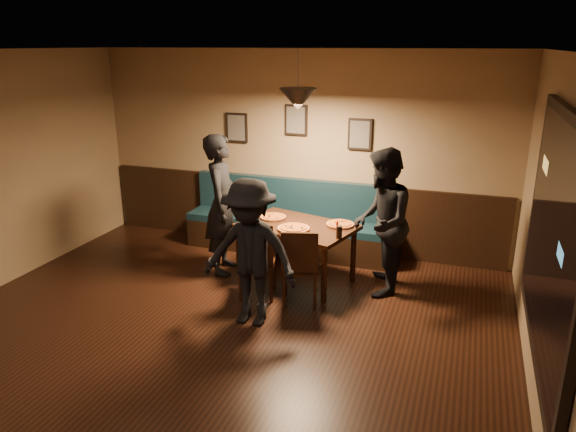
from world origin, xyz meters
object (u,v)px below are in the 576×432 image
object	(u,v)px
dining_table	(297,252)
chair_near_right	(300,265)
diner_left	(222,205)
soda_glass	(339,232)
tabasco_bottle	(337,225)
chair_near_left	(257,258)
diner_front	(250,253)
diner_right	(381,222)
booth_bench	(290,218)

from	to	relation	value
dining_table	chair_near_right	xyz separation A→B (m)	(0.23, -0.59, 0.09)
diner_left	soda_glass	distance (m)	1.62
diner_left	tabasco_bottle	bearing A→B (deg)	-102.77
dining_table	chair_near_left	xyz separation A→B (m)	(-0.30, -0.59, 0.11)
soda_glass	tabasco_bottle	size ratio (longest dim) A/B	1.21
diner_left	diner_front	xyz separation A→B (m)	(0.87, -1.16, -0.11)
chair_near_left	diner_right	bearing A→B (deg)	9.01
booth_bench	soda_glass	bearing A→B (deg)	-49.45
diner_right	diner_front	distance (m)	1.67
chair_near_left	soda_glass	world-z (taller)	chair_near_left
diner_right	diner_front	xyz separation A→B (m)	(-1.15, -1.21, -0.08)
diner_front	soda_glass	distance (m)	1.16
diner_left	soda_glass	bearing A→B (deg)	-112.93
tabasco_bottle	diner_left	bearing A→B (deg)	-178.96
dining_table	chair_near_left	bearing A→B (deg)	-101.92
dining_table	diner_right	xyz separation A→B (m)	(1.03, 0.01, 0.51)
chair_near_right	chair_near_left	bearing A→B (deg)	164.21
dining_table	tabasco_bottle	xyz separation A→B (m)	(0.51, -0.02, 0.43)
booth_bench	diner_left	bearing A→B (deg)	-123.20
chair_near_left	diner_left	size ratio (longest dim) A/B	0.52
booth_bench	tabasco_bottle	bearing A→B (deg)	-44.33
chair_near_right	diner_left	xyz separation A→B (m)	(-1.22, 0.55, 0.44)
dining_table	diner_left	bearing A→B (deg)	-162.53
diner_front	diner_right	bearing A→B (deg)	47.86
diner_left	soda_glass	xyz separation A→B (m)	(1.59, -0.26, -0.10)
chair_near_right	diner_right	xyz separation A→B (m)	(0.80, 0.60, 0.41)
booth_bench	soda_glass	xyz separation A→B (m)	(1.00, -1.17, 0.30)
diner_left	diner_front	world-z (taller)	diner_left
booth_bench	chair_near_right	distance (m)	1.58
dining_table	booth_bench	bearing A→B (deg)	129.53
booth_bench	chair_near_left	bearing A→B (deg)	-86.18
booth_bench	tabasco_bottle	distance (m)	1.30
dining_table	chair_near_right	size ratio (longest dim) A/B	1.49
chair_near_right	dining_table	bearing A→B (deg)	95.38
booth_bench	chair_near_right	xyz separation A→B (m)	(0.62, -1.46, -0.04)
diner_right	diner_front	world-z (taller)	diner_right
soda_glass	tabasco_bottle	xyz separation A→B (m)	(-0.09, 0.28, -0.01)
dining_table	tabasco_bottle	distance (m)	0.66
diner_front	soda_glass	bearing A→B (deg)	52.71
chair_near_left	booth_bench	bearing A→B (deg)	78.65
tabasco_bottle	diner_front	bearing A→B (deg)	-118.06
chair_near_left	soda_glass	bearing A→B (deg)	2.68
chair_near_right	tabasco_bottle	size ratio (longest dim) A/B	7.59
soda_glass	tabasco_bottle	distance (m)	0.30
chair_near_left	chair_near_right	size ratio (longest dim) A/B	1.03
diner_front	booth_bench	bearing A→B (deg)	99.06
soda_glass	tabasco_bottle	world-z (taller)	soda_glass
booth_bench	diner_left	size ratio (longest dim) A/B	1.66
booth_bench	diner_left	xyz separation A→B (m)	(-0.60, -0.91, 0.40)
diner_front	chair_near_right	bearing A→B (deg)	61.65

